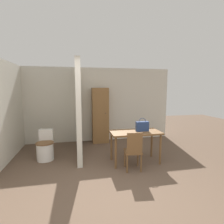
% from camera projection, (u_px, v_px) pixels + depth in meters
% --- Properties ---
extents(ground_plane, '(16.00, 16.00, 0.00)m').
position_uv_depth(ground_plane, '(115.00, 203.00, 2.79)').
color(ground_plane, brown).
extents(wall_back, '(5.46, 0.12, 2.50)m').
position_uv_depth(wall_back, '(93.00, 105.00, 6.02)').
color(wall_back, beige).
rests_on(wall_back, ground_plane).
extents(partition_wall, '(0.12, 2.08, 2.50)m').
position_uv_depth(partition_wall, '(78.00, 109.00, 4.85)').
color(partition_wall, beige).
rests_on(partition_wall, ground_plane).
extents(dining_table, '(1.21, 0.61, 0.78)m').
position_uv_depth(dining_table, '(135.00, 135.00, 4.25)').
color(dining_table, brown).
rests_on(dining_table, ground_plane).
extents(wooden_chair, '(0.41, 0.41, 0.89)m').
position_uv_depth(wooden_chair, '(134.00, 150.00, 3.82)').
color(wooden_chair, brown).
rests_on(wooden_chair, ground_plane).
extents(toilet, '(0.44, 0.59, 0.73)m').
position_uv_depth(toilet, '(45.00, 148.00, 4.49)').
color(toilet, white).
rests_on(toilet, ground_plane).
extents(handbag, '(0.31, 0.12, 0.33)m').
position_uv_depth(handbag, '(142.00, 126.00, 4.26)').
color(handbag, navy).
rests_on(handbag, dining_table).
extents(wooden_cabinet, '(0.53, 0.42, 1.83)m').
position_uv_depth(wooden_cabinet, '(100.00, 115.00, 5.84)').
color(wooden_cabinet, brown).
rests_on(wooden_cabinet, ground_plane).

